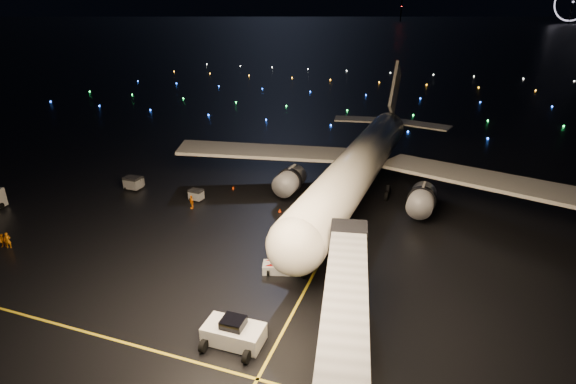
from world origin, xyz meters
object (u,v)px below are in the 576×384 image
(airliner, at_px, (365,138))
(crew_b, at_px, (3,241))
(pushback_tug, at_px, (234,331))
(baggage_cart_1, at_px, (133,183))
(belt_loader, at_px, (283,259))
(baggage_cart_0, at_px, (196,195))
(crew_a, at_px, (8,240))
(crew_c, at_px, (192,202))
(baggage_cart_2, at_px, (136,182))

(airliner, bearing_deg, crew_b, -136.67)
(pushback_tug, bearing_deg, baggage_cart_1, 138.33)
(belt_loader, bearing_deg, airliner, 65.00)
(airliner, height_order, baggage_cart_0, airliner)
(pushback_tug, distance_m, belt_loader, 10.80)
(crew_a, distance_m, crew_b, 0.59)
(crew_b, bearing_deg, crew_c, 18.10)
(crew_a, height_order, crew_c, crew_c)
(crew_c, height_order, baggage_cart_1, baggage_cart_1)
(airliner, distance_m, baggage_cart_0, 24.30)
(baggage_cart_1, bearing_deg, crew_a, -95.65)
(belt_loader, bearing_deg, baggage_cart_0, 126.64)
(airliner, relative_size, belt_loader, 9.21)
(pushback_tug, height_order, crew_b, pushback_tug)
(pushback_tug, bearing_deg, airliner, 83.36)
(belt_loader, distance_m, baggage_cart_0, 21.40)
(crew_c, bearing_deg, baggage_cart_2, -162.75)
(airliner, bearing_deg, crew_c, -143.24)
(pushback_tug, bearing_deg, crew_a, 169.16)
(belt_loader, xyz_separation_m, baggage_cart_2, (-27.63, 13.91, -0.65))
(belt_loader, distance_m, crew_c, 19.32)
(baggage_cart_2, bearing_deg, airliner, 3.22)
(pushback_tug, bearing_deg, baggage_cart_0, 125.15)
(crew_a, distance_m, crew_c, 20.70)
(crew_a, distance_m, baggage_cart_1, 18.72)
(crew_a, relative_size, crew_b, 1.12)
(crew_c, bearing_deg, airliner, 69.28)
(crew_b, height_order, baggage_cart_1, baggage_cart_1)
(belt_loader, bearing_deg, baggage_cart_2, 136.57)
(crew_b, xyz_separation_m, baggage_cart_2, (2.91, 19.37, -0.00))
(pushback_tug, xyz_separation_m, baggage_cart_0, (-16.92, 23.56, -0.35))
(crew_b, bearing_deg, baggage_cart_0, 23.89)
(belt_loader, xyz_separation_m, crew_a, (-29.96, -5.39, -0.55))
(airliner, bearing_deg, pushback_tug, -93.31)
(pushback_tug, height_order, baggage_cart_0, pushback_tug)
(airliner, distance_m, baggage_cart_2, 33.28)
(pushback_tug, distance_m, baggage_cart_2, 36.88)
(belt_loader, xyz_separation_m, crew_c, (-16.37, 10.23, -0.54))
(baggage_cart_2, bearing_deg, pushback_tug, -56.10)
(pushback_tug, relative_size, baggage_cart_2, 2.49)
(baggage_cart_1, bearing_deg, crew_c, -13.38)
(pushback_tug, distance_m, baggage_cart_0, 29.00)
(belt_loader, relative_size, crew_a, 3.33)
(crew_c, distance_m, baggage_cart_1, 11.71)
(crew_a, height_order, baggage_cart_0, crew_a)
(airliner, distance_m, baggage_cart_1, 33.53)
(crew_c, bearing_deg, baggage_cart_0, 142.58)
(baggage_cart_0, bearing_deg, baggage_cart_1, -176.33)
(crew_a, relative_size, crew_c, 0.99)
(airliner, xyz_separation_m, baggage_cart_2, (-31.06, -9.66, -7.02))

